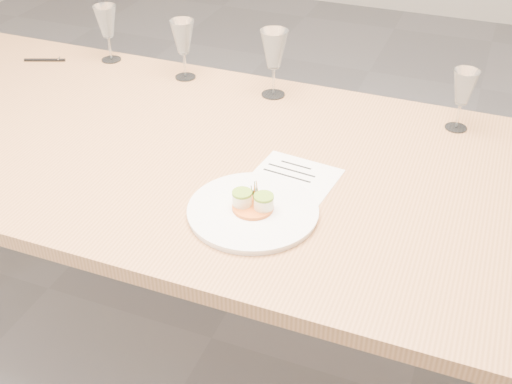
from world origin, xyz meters
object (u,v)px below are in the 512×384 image
at_px(recipe_sheet, 287,185).
at_px(wine_glass_3, 464,89).
at_px(wine_glass_2, 274,51).
at_px(wine_glass_0, 106,23).
at_px(dining_table, 202,170).
at_px(wine_glass_1, 183,38).
at_px(dinner_plate, 253,210).
at_px(ballpoint_pen, 45,60).

bearing_deg(recipe_sheet, wine_glass_3, 58.13).
bearing_deg(wine_glass_2, wine_glass_0, 175.50).
relative_size(wine_glass_0, wine_glass_3, 1.08).
bearing_deg(dining_table, wine_glass_1, 121.67).
bearing_deg(wine_glass_0, wine_glass_3, -2.77).
relative_size(dining_table, wine_glass_3, 13.40).
relative_size(recipe_sheet, wine_glass_2, 1.36).
bearing_deg(dining_table, wine_glass_2, 79.51).
height_order(wine_glass_1, wine_glass_3, wine_glass_1).
distance_m(dinner_plate, wine_glass_0, 1.03).
bearing_deg(dining_table, dinner_plate, -42.51).
height_order(recipe_sheet, wine_glass_1, wine_glass_1).
bearing_deg(wine_glass_2, wine_glass_1, 177.22).
distance_m(dinner_plate, ballpoint_pen, 1.15).
bearing_deg(wine_glass_2, wine_glass_3, -0.85).
relative_size(wine_glass_1, wine_glass_2, 0.92).
bearing_deg(ballpoint_pen, dining_table, -45.02).
bearing_deg(wine_glass_0, recipe_sheet, -31.68).
height_order(wine_glass_0, wine_glass_3, wine_glass_0).
bearing_deg(recipe_sheet, wine_glass_0, 154.69).
distance_m(dining_table, dinner_plate, 0.34).
distance_m(dining_table, wine_glass_2, 0.44).
bearing_deg(ballpoint_pen, wine_glass_3, -19.62).
relative_size(dining_table, wine_glass_1, 12.33).
xyz_separation_m(dining_table, recipe_sheet, (0.28, -0.08, 0.07)).
distance_m(dining_table, ballpoint_pen, 0.84).
xyz_separation_m(dinner_plate, wine_glass_2, (-0.17, 0.60, 0.14)).
height_order(wine_glass_0, wine_glass_1, wine_glass_1).
bearing_deg(recipe_sheet, ballpoint_pen, 164.42).
xyz_separation_m(recipe_sheet, wine_glass_0, (-0.83, 0.51, 0.13)).
relative_size(dining_table, recipe_sheet, 8.33).
xyz_separation_m(ballpoint_pen, wine_glass_2, (0.83, 0.04, 0.14)).
bearing_deg(wine_glass_2, dining_table, -100.49).
xyz_separation_m(wine_glass_0, wine_glass_1, (0.31, -0.03, 0.00)).
height_order(dining_table, recipe_sheet, recipe_sheet).
height_order(dining_table, wine_glass_3, wine_glass_3).
height_order(dinner_plate, wine_glass_0, wine_glass_0).
bearing_deg(wine_glass_2, ballpoint_pen, -176.99).
bearing_deg(ballpoint_pen, wine_glass_0, 2.75).
relative_size(dining_table, dinner_plate, 7.75).
bearing_deg(recipe_sheet, dinner_plate, -97.52).
distance_m(wine_glass_2, wine_glass_3, 0.56).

